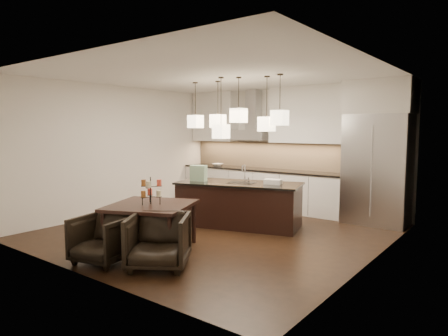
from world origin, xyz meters
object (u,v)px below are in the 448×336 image
Objects in this scene: dining_table at (151,227)px; refrigerator at (377,169)px; island_body at (239,205)px; armchair_left at (103,239)px; armchair_right at (159,241)px.

refrigerator is at bearing 36.71° from dining_table.
armchair_left is (-0.29, -2.90, -0.07)m from island_body.
island_body is at bearing -139.22° from refrigerator.
refrigerator is 0.94× the size of island_body.
island_body is at bearing 66.83° from armchair_right.
island_body is 2.91m from armchair_left.
refrigerator reaches higher than armchair_right.
refrigerator reaches higher than armchair_left.
dining_table is 1.49× the size of armchair_right.
armchair_right reaches higher than armchair_left.
dining_table is at bearing -111.87° from island_body.
island_body reaches higher than armchair_left.
armchair_right is at bearing 9.97° from armchair_left.
dining_table is (-0.19, -2.08, -0.04)m from island_body.
dining_table is at bearing 110.39° from armchair_right.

